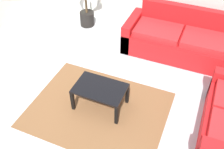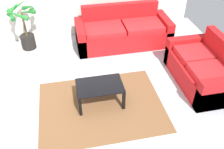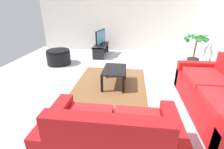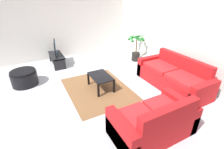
{
  "view_description": "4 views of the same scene",
  "coord_description": "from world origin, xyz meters",
  "px_view_note": "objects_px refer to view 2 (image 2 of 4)",
  "views": [
    {
      "loc": [
        1.5,
        -2.26,
        3.3
      ],
      "look_at": [
        0.31,
        0.57,
        0.54
      ],
      "focal_mm": 41.85,
      "sensor_mm": 36.0,
      "label": 1
    },
    {
      "loc": [
        -0.27,
        -2.96,
        3.26
      ],
      "look_at": [
        0.41,
        0.31,
        0.64
      ],
      "focal_mm": 40.48,
      "sensor_mm": 36.0,
      "label": 2
    },
    {
      "loc": [
        3.81,
        0.73,
        1.84
      ],
      "look_at": [
        0.53,
        0.32,
        0.41
      ],
      "focal_mm": 26.59,
      "sensor_mm": 36.0,
      "label": 3
    },
    {
      "loc": [
        4.05,
        -1.32,
        2.56
      ],
      "look_at": [
        0.65,
        0.48,
        0.62
      ],
      "focal_mm": 26.32,
      "sensor_mm": 36.0,
      "label": 4
    }
  ],
  "objects_px": {
    "coffee_table": "(100,88)",
    "couch_main": "(123,32)",
    "potted_palm": "(25,28)",
    "couch_loveseat": "(203,69)"
  },
  "relations": [
    {
      "from": "couch_loveseat",
      "to": "coffee_table",
      "type": "bearing_deg",
      "value": -174.99
    },
    {
      "from": "couch_loveseat",
      "to": "coffee_table",
      "type": "distance_m",
      "value": 2.09
    },
    {
      "from": "coffee_table",
      "to": "potted_palm",
      "type": "bearing_deg",
      "value": 121.78
    },
    {
      "from": "coffee_table",
      "to": "couch_main",
      "type": "bearing_deg",
      "value": 65.3
    },
    {
      "from": "couch_main",
      "to": "potted_palm",
      "type": "distance_m",
      "value": 2.29
    },
    {
      "from": "coffee_table",
      "to": "potted_palm",
      "type": "relative_size",
      "value": 0.73
    },
    {
      "from": "couch_main",
      "to": "couch_loveseat",
      "type": "relative_size",
      "value": 1.39
    },
    {
      "from": "coffee_table",
      "to": "potted_palm",
      "type": "distance_m",
      "value": 2.6
    },
    {
      "from": "couch_loveseat",
      "to": "potted_palm",
      "type": "relative_size",
      "value": 1.45
    },
    {
      "from": "couch_main",
      "to": "coffee_table",
      "type": "height_order",
      "value": "couch_main"
    }
  ]
}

